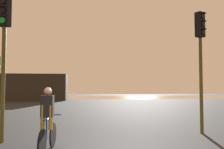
# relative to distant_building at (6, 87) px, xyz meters

# --- Properties ---
(water_strip) EXTENTS (80.00, 16.00, 0.01)m
(water_strip) POSITION_rel_distant_building_xyz_m (10.99, 10.00, -1.70)
(water_strip) COLOR #9E937F
(water_strip) RESTS_ON ground
(distant_building) EXTENTS (15.76, 4.00, 3.41)m
(distant_building) POSITION_rel_distant_building_xyz_m (0.00, 0.00, 0.00)
(distant_building) COLOR #2D2823
(distant_building) RESTS_ON ground
(traffic_light_near_right) EXTENTS (0.40, 0.42, 4.35)m
(traffic_light_near_right) POSITION_rel_distant_building_xyz_m (14.44, -25.31, 1.32)
(traffic_light_near_right) COLOR #4C4719
(traffic_light_near_right) RESTS_ON ground
(traffic_light_near_left) EXTENTS (0.37, 0.38, 4.36)m
(traffic_light_near_left) POSITION_rel_distant_building_xyz_m (7.87, -26.11, 1.33)
(traffic_light_near_left) COLOR #4C4719
(traffic_light_near_left) RESTS_ON ground
(cyclist) EXTENTS (0.46, 1.70, 1.62)m
(cyclist) POSITION_rel_distant_building_xyz_m (9.38, -27.45, -0.89)
(cyclist) COLOR black
(cyclist) RESTS_ON ground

